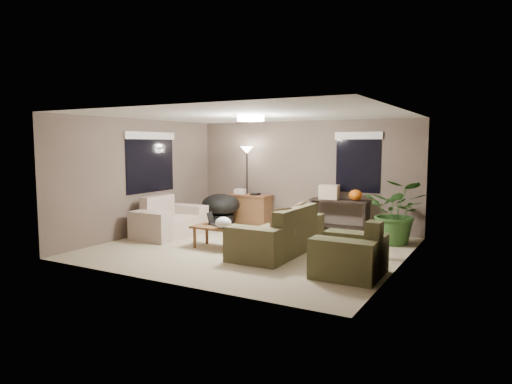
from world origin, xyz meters
The scene contains 20 objects.
room_shell centered at (0.00, 0.00, 1.25)m, with size 5.50×5.50×5.50m.
main_sofa centered at (0.64, -0.06, 0.29)m, with size 0.95×2.20×0.85m.
throw_pillows centered at (0.90, -0.06, 0.65)m, with size 0.38×1.39×0.47m.
loveseat centered at (-2.11, 0.14, 0.30)m, with size 0.90×1.60×0.85m.
armchair centered at (2.21, -0.87, 0.30)m, with size 0.95×1.00×0.85m.
coffee_table centered at (-0.52, -0.31, 0.36)m, with size 1.00×0.55×0.42m.
laptop centered at (-0.69, -0.21, 0.48)m, with size 0.42×0.34×0.24m.
plastic_bag centered at (-0.32, -0.46, 0.53)m, with size 0.31×0.27×0.21m, color white.
desk centered at (-1.27, 2.14, 0.38)m, with size 1.10×0.50×0.75m.
desk_papers centered at (-1.43, 2.13, 0.80)m, with size 0.67×0.27×0.12m.
console_table centered at (1.00, 2.21, 0.44)m, with size 1.30×0.40×0.75m.
pumpkin centered at (1.35, 2.21, 0.87)m, with size 0.29×0.29×0.24m, color orange.
cardboard_box centered at (0.75, 2.21, 0.90)m, with size 0.41×0.31×0.31m, color beige.
papasan_chair centered at (-1.70, 1.53, 0.47)m, with size 1.14×1.14×0.80m.
floor_lamp centered at (-1.35, 2.17, 1.60)m, with size 0.32×0.32×1.91m.
ceiling_fixture centered at (0.00, 0.00, 2.44)m, with size 0.50×0.50×0.10m, color white.
houseplant centered at (2.35, 1.66, 0.50)m, with size 1.16×1.29×1.00m, color #2D5923.
cat_scratching_post centered at (2.28, 0.35, 0.21)m, with size 0.32×0.32×0.50m.
window_left centered at (-2.73, 0.30, 1.78)m, with size 0.05×1.56×1.33m.
window_back centered at (1.30, 2.48, 1.79)m, with size 1.06×0.05×1.33m.
Camera 1 is at (4.23, -7.38, 1.96)m, focal length 32.00 mm.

